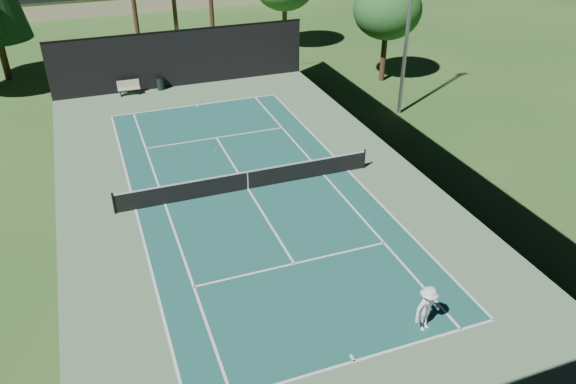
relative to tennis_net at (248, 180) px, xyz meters
name	(u,v)px	position (x,y,z in m)	size (l,w,h in m)	color
ground	(248,189)	(0.00, 0.00, -0.56)	(160.00, 160.00, 0.00)	#305A22
apron_slab	(248,189)	(0.00, 0.00, -0.55)	(18.00, 32.00, 0.01)	#5E845C
court_surface	(248,189)	(0.00, 0.00, -0.55)	(10.97, 23.77, 0.01)	#1C5A52
court_lines	(248,189)	(0.00, 0.00, -0.54)	(11.07, 23.87, 0.01)	white
tennis_net	(248,180)	(0.00, 0.00, 0.00)	(12.90, 0.10, 1.10)	black
fence	(246,153)	(0.00, 0.06, 1.45)	(18.04, 32.05, 4.03)	black
player	(427,309)	(2.97, -11.36, 0.34)	(1.17, 0.67, 1.80)	white
tennis_ball_b	(217,167)	(-0.85, 2.82, -0.53)	(0.06, 0.06, 0.06)	#C0D430
tennis_ball_c	(215,151)	(-0.50, 4.68, -0.52)	(0.07, 0.07, 0.07)	#B4CC2E
tennis_ball_d	(187,166)	(-2.36, 3.41, -0.53)	(0.06, 0.06, 0.06)	#C5D12F
park_bench	(129,87)	(-3.93, 15.46, -0.01)	(1.50, 0.45, 1.02)	#B8AC99
trash_bin	(160,83)	(-1.70, 15.70, -0.08)	(0.56, 0.56, 0.95)	black
decid_tree_b	(387,10)	(14.00, 12.00, 4.52)	(4.80, 4.80, 7.14)	#47301E
light_pole	(410,11)	(12.00, 6.00, 5.90)	(0.90, 0.25, 12.22)	#93969B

